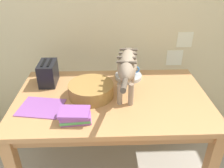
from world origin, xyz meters
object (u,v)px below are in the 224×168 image
cat (127,65)px  toaster (48,73)px  dining_table (112,107)px  saucer_bowl (128,76)px  magazine (41,107)px  wicker_basket (91,90)px  book_stack (75,115)px  coffee_mug (129,70)px

cat → toaster: bearing=174.9°
dining_table → saucer_bowl: size_ratio=6.33×
magazine → wicker_basket: bearing=31.7°
saucer_bowl → book_stack: (-0.37, -0.53, 0.02)m
cat → saucer_bowl: (0.03, 0.21, -0.20)m
coffee_mug → dining_table: bearing=-118.0°
coffee_mug → wicker_basket: coffee_mug is taller
magazine → dining_table: bearing=23.4°
book_stack → saucer_bowl: bearing=54.9°
saucer_bowl → toaster: (-0.62, -0.06, 0.07)m
cat → magazine: 0.64m
book_stack → toaster: bearing=118.1°
coffee_mug → toaster: size_ratio=0.68×
wicker_basket → toaster: 0.38m
coffee_mug → magazine: size_ratio=0.50×
saucer_bowl → magazine: 0.72m
cat → magazine: size_ratio=2.55×
saucer_bowl → coffee_mug: (0.00, 0.00, 0.05)m
book_stack → wicker_basket: wicker_basket is taller
coffee_mug → magazine: 0.73m
book_stack → toaster: size_ratio=0.97×
cat → saucer_bowl: cat is taller
dining_table → saucer_bowl: saucer_bowl is taller
wicker_basket → toaster: toaster is taller
dining_table → saucer_bowl: bearing=62.5°
cat → wicker_basket: bearing=-159.9°
dining_table → book_stack: size_ratio=6.93×
dining_table → coffee_mug: 0.35m
saucer_bowl → coffee_mug: 0.05m
coffee_mug → wicker_basket: bearing=-138.5°
wicker_basket → toaster: (-0.33, 0.19, 0.04)m
cat → wicker_basket: size_ratio=2.23×
toaster → coffee_mug: bearing=5.7°
saucer_bowl → toaster: size_ratio=1.06×
toaster → magazine: bearing=-88.1°
dining_table → wicker_basket: size_ratio=4.29×
cat → coffee_mug: size_ratio=5.13×
saucer_bowl → dining_table: bearing=-117.5°
cat → coffee_mug: bearing=88.7°
magazine → wicker_basket: wicker_basket is taller
dining_table → book_stack: bearing=-131.9°
book_stack → wicker_basket: bearing=72.9°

